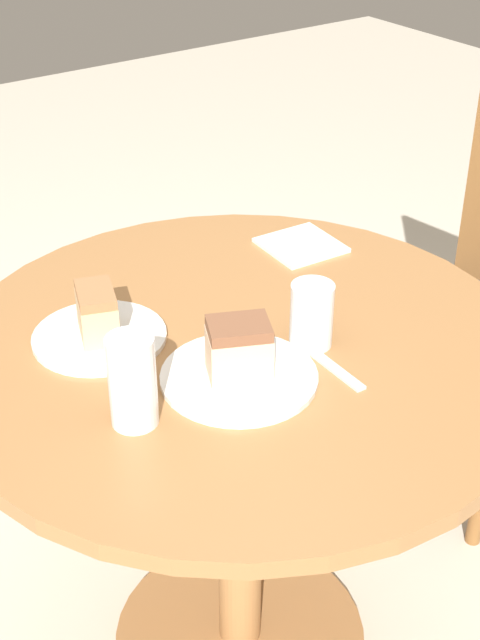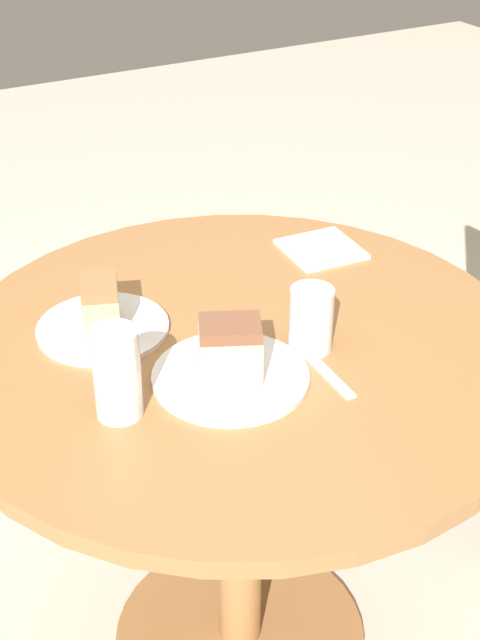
{
  "view_description": "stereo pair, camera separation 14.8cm",
  "coord_description": "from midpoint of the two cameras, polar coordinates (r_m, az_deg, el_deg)",
  "views": [
    {
      "loc": [
        1.02,
        -0.72,
        1.59
      ],
      "look_at": [
        0.0,
        0.0,
        0.81
      ],
      "focal_mm": 50.0,
      "sensor_mm": 36.0,
      "label": 1
    },
    {
      "loc": [
        1.1,
        -0.6,
        1.59
      ],
      "look_at": [
        0.0,
        0.0,
        0.81
      ],
      "focal_mm": 50.0,
      "sensor_mm": 36.0,
      "label": 2
    }
  ],
  "objects": [
    {
      "name": "plate_near",
      "position": [
        1.4,
        -3.09,
        -3.76
      ],
      "size": [
        0.25,
        0.25,
        0.01
      ],
      "color": "silver",
      "rests_on": "table"
    },
    {
      "name": "table",
      "position": [
        1.61,
        -2.65,
        -6.91
      ],
      "size": [
        0.99,
        0.99,
        0.77
      ],
      "color": "#9E6B3D",
      "rests_on": "ground_plane"
    },
    {
      "name": "glass_water",
      "position": [
        1.3,
        -10.13,
        -4.32
      ],
      "size": [
        0.07,
        0.07,
        0.15
      ],
      "color": "silver",
      "rests_on": "table"
    },
    {
      "name": "fork",
      "position": [
        1.43,
        2.78,
        -2.93
      ],
      "size": [
        0.17,
        0.02,
        0.0
      ],
      "rotation": [
        0.0,
        0.0,
        3.11
      ],
      "color": "silver",
      "rests_on": "table"
    },
    {
      "name": "plate_far",
      "position": [
        1.53,
        -11.73,
        -1.14
      ],
      "size": [
        0.23,
        0.23,
        0.01
      ],
      "color": "silver",
      "rests_on": "table"
    },
    {
      "name": "cake_slice_far",
      "position": [
        1.5,
        -11.93,
        0.39
      ],
      "size": [
        0.11,
        0.09,
        0.09
      ],
      "rotation": [
        0.0,
        0.0,
        1.23
      ],
      "color": "tan",
      "rests_on": "plate_far"
    },
    {
      "name": "cake_slice_near",
      "position": [
        1.37,
        -3.15,
        -1.99
      ],
      "size": [
        0.11,
        0.12,
        0.09
      ],
      "rotation": [
        0.0,
        0.0,
        5.85
      ],
      "color": "beige",
      "rests_on": "plate_near"
    },
    {
      "name": "ground_plane",
      "position": [
        2.02,
        -2.22,
        -19.82
      ],
      "size": [
        8.0,
        8.0,
        0.0
      ],
      "primitive_type": "plane",
      "color": "beige"
    },
    {
      "name": "napkin_stack",
      "position": [
        1.79,
        1.57,
        4.75
      ],
      "size": [
        0.15,
        0.15,
        0.01
      ],
      "rotation": [
        0.0,
        0.0,
        -0.06
      ],
      "color": "silver",
      "rests_on": "table"
    },
    {
      "name": "glass_lemonade",
      "position": [
        1.46,
        1.73,
        0.0
      ],
      "size": [
        0.07,
        0.07,
        0.11
      ],
      "color": "beige",
      "rests_on": "table"
    }
  ]
}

